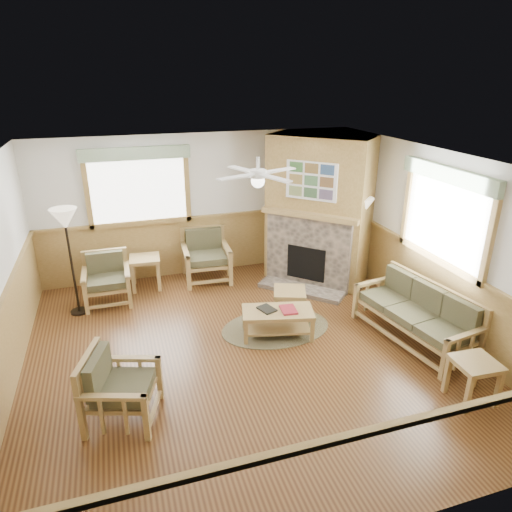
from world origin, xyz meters
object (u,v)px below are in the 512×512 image
object	(u,v)px
armchair_back_left	(107,280)
end_table_sofa	(472,381)
end_table_chairs	(146,272)
armchair_left	(122,387)
armchair_back_right	(206,256)
sofa	(414,314)
coffee_table	(278,323)
floor_lamp_left	(71,262)
floor_lamp_right	(359,244)
footstool	(289,302)

from	to	relation	value
armchair_back_left	end_table_sofa	bearing A→B (deg)	-43.45
end_table_chairs	end_table_sofa	size ratio (longest dim) A/B	1.09
armchair_left	end_table_sofa	size ratio (longest dim) A/B	1.54
armchair_back_right	end_table_sofa	world-z (taller)	armchair_back_right
sofa	end_table_sofa	xyz separation A→B (m)	(-0.13, -1.37, -0.15)
coffee_table	armchair_left	bearing A→B (deg)	-139.73
armchair_back_left	floor_lamp_left	bearing A→B (deg)	-154.09
armchair_back_right	floor_lamp_left	bearing A→B (deg)	-161.52
armchair_back_right	end_table_sofa	distance (m)	4.96
floor_lamp_left	floor_lamp_right	world-z (taller)	floor_lamp_left
armchair_back_left	end_table_chairs	distance (m)	0.80
coffee_table	floor_lamp_left	bearing A→B (deg)	164.10
floor_lamp_right	end_table_sofa	bearing A→B (deg)	-93.92
armchair_back_left	footstool	xyz separation A→B (m)	(2.82, -1.35, -0.20)
end_table_chairs	armchair_back_right	bearing A→B (deg)	0.00
end_table_chairs	end_table_sofa	distance (m)	5.58
sofa	end_table_chairs	xyz separation A→B (m)	(-3.60, 3.01, -0.13)
sofa	end_table_sofa	bearing A→B (deg)	-14.79
armchair_back_right	footstool	distance (m)	2.03
armchair_left	armchair_back_left	bearing A→B (deg)	20.52
end_table_chairs	footstool	bearing A→B (deg)	-39.26
footstool	armchair_back_left	bearing A→B (deg)	154.47
sofa	armchair_back_right	size ratio (longest dim) A/B	1.96
armchair_left	floor_lamp_right	bearing A→B (deg)	-43.76
armchair_left	footstool	size ratio (longest dim) A/B	1.67
sofa	armchair_back_left	world-z (taller)	sofa
armchair_back_right	floor_lamp_right	distance (m)	2.83
armchair_back_right	end_table_sofa	size ratio (longest dim) A/B	1.73
coffee_table	armchair_back_left	bearing A→B (deg)	155.84
sofa	footstool	xyz separation A→B (m)	(-1.46, 1.26, -0.21)
sofa	floor_lamp_right	xyz separation A→B (m)	(0.09, 1.84, 0.43)
end_table_chairs	coffee_table	bearing A→B (deg)	-52.80
sofa	coffee_table	xyz separation A→B (m)	(-1.86, 0.72, -0.22)
coffee_table	floor_lamp_right	size ratio (longest dim) A/B	0.62
footstool	end_table_chairs	bearing A→B (deg)	140.74
sofa	coffee_table	size ratio (longest dim) A/B	1.77
end_table_sofa	floor_lamp_right	bearing A→B (deg)	86.08
armchair_left	footstool	world-z (taller)	armchair_left
armchair_left	floor_lamp_left	bearing A→B (deg)	30.42
footstool	floor_lamp_left	distance (m)	3.55
armchair_back_left	floor_lamp_left	distance (m)	0.72
armchair_back_left	armchair_back_right	distance (m)	1.86
armchair_back_left	armchair_back_right	xyz separation A→B (m)	(1.81, 0.40, 0.05)
armchair_left	end_table_chairs	distance (m)	3.47
end_table_sofa	armchair_back_left	bearing A→B (deg)	136.22
sofa	floor_lamp_left	world-z (taller)	floor_lamp_left
sofa	end_table_chairs	bearing A→B (deg)	-139.13
sofa	armchair_back_right	distance (m)	3.89
armchair_back_right	coffee_table	xyz separation A→B (m)	(0.60, -2.29, -0.27)
sofa	coffee_table	bearing A→B (deg)	-120.33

